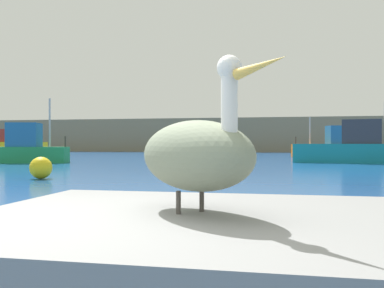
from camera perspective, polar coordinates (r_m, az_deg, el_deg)
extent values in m
cube|color=#7F755B|center=(68.92, 9.94, 1.10)|extent=(140.00, 15.86, 5.01)
cube|color=gray|center=(2.71, 0.35, -18.21)|extent=(2.76, 2.22, 0.84)
ellipsoid|color=gray|center=(2.58, 0.35, -1.57)|extent=(1.04, 1.07, 0.43)
cylinder|color=white|center=(2.29, 5.04, 4.56)|extent=(0.09, 0.09, 0.38)
sphere|color=white|center=(2.32, 5.04, 10.21)|extent=(0.14, 0.14, 0.14)
cone|color=gold|center=(2.12, 9.13, 10.33)|extent=(0.29, 0.31, 0.09)
cylinder|color=#4C4742|center=(2.69, 1.32, -7.61)|extent=(0.03, 0.03, 0.14)
cylinder|color=#4C4742|center=(2.60, -1.84, -7.87)|extent=(0.03, 0.03, 0.14)
cube|color=#1E8C4C|center=(29.75, -21.73, -1.37)|extent=(5.85, 3.22, 1.05)
cube|color=#1E6099|center=(29.74, -21.64, 1.15)|extent=(2.28, 2.05, 1.57)
cylinder|color=#B2B2B2|center=(29.32, -18.61, 2.74)|extent=(0.12, 0.12, 3.18)
cylinder|color=#3F382D|center=(29.05, -16.69, 0.32)|extent=(0.10, 0.10, 0.70)
cube|color=orange|center=(41.35, 18.48, -0.86)|extent=(7.61, 3.71, 1.21)
cube|color=#1E6099|center=(41.70, 19.68, 1.15)|extent=(3.19, 2.17, 1.71)
cylinder|color=#B2B2B2|center=(40.61, 15.58, 1.75)|extent=(0.12, 0.12, 2.51)
cylinder|color=#3F382D|center=(40.20, 13.79, 0.48)|extent=(0.10, 0.10, 0.70)
cube|color=yellow|center=(49.85, -23.47, -0.57)|extent=(7.89, 3.27, 1.43)
cube|color=maroon|center=(50.05, -23.86, 1.03)|extent=(3.16, 2.26, 1.38)
cube|color=teal|center=(29.28, 20.42, -1.20)|extent=(7.20, 3.19, 1.25)
cube|color=#2D333D|center=(29.26, 21.87, 1.54)|extent=(2.59, 1.95, 1.55)
sphere|color=yellow|center=(16.13, -19.67, -3.04)|extent=(0.79, 0.79, 0.79)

